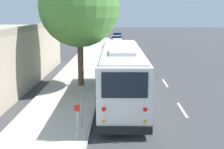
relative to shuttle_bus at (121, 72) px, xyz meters
name	(u,v)px	position (x,y,z in m)	size (l,w,h in m)	color
ground_plane	(126,99)	(0.45, -0.33, -1.84)	(160.00, 160.00, 0.00)	#3D3D3F
sidewalk_slab	(66,97)	(0.45, 3.49, -1.76)	(80.00, 3.83, 0.15)	#B2AFA8
curb_strip	(97,97)	(0.45, 1.51, -1.76)	(80.00, 0.14, 0.15)	#9D9A94
shuttle_bus	(121,72)	(0.00, 0.00, 0.00)	(11.07, 2.78, 3.41)	white
parked_sedan_maroon	(115,58)	(12.59, 0.52, -1.25)	(4.52, 1.73, 1.27)	maroon
parked_sedan_silver	(118,50)	(19.08, 0.30, -1.24)	(4.59, 1.83, 1.30)	#A8AAAF
parked_sedan_white	(117,44)	(25.85, 0.36, -1.22)	(4.76, 1.87, 1.32)	silver
parked_sedan_gray	(117,39)	(32.45, 0.54, -1.25)	(4.58, 1.82, 1.26)	slate
parked_sedan_blue	(117,36)	(39.53, 0.42, -1.25)	(4.32, 1.89, 1.27)	navy
street_tree	(79,1)	(3.33, 2.88, 4.25)	(5.54, 5.54, 9.16)	brown
sign_post_near	(77,122)	(-5.69, 1.86, -0.89)	(0.06, 0.22, 1.55)	gray
sign_post_far	(81,114)	(-4.42, 1.86, -1.01)	(0.06, 0.06, 1.35)	gray
lane_stripe_mid	(182,110)	(-1.50, -3.43, -1.83)	(2.40, 0.14, 0.01)	silver
lane_stripe_ahead	(165,83)	(4.50, -3.43, -1.83)	(2.40, 0.14, 0.01)	silver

